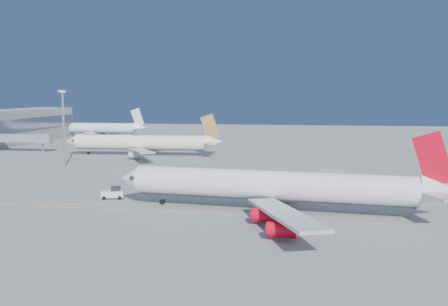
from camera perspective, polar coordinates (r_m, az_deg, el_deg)
ground at (r=106.67m, az=3.05°, el=-5.18°), size 500.00×500.00×0.00m
jet_bridge at (r=204.46m, az=-21.78°, el=1.57°), size 23.60×3.60×6.90m
taxiway_lines at (r=115.06m, az=-3.98°, el=-4.29°), size 118.86×140.00×0.02m
airliner_virgin at (r=94.54m, az=6.10°, el=-3.81°), size 64.26×57.40×15.85m
airliner_etihad at (r=181.55m, az=-9.19°, el=1.19°), size 57.93×53.58×15.14m
airliner_third at (r=264.31m, az=-14.59°, el=2.77°), size 55.27×51.16×14.88m
pushback_tug at (r=108.43m, az=-12.55°, el=-4.49°), size 4.99×3.66×2.58m
light_mast at (r=159.38m, az=-17.88°, el=3.46°), size 2.01×2.01×23.26m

